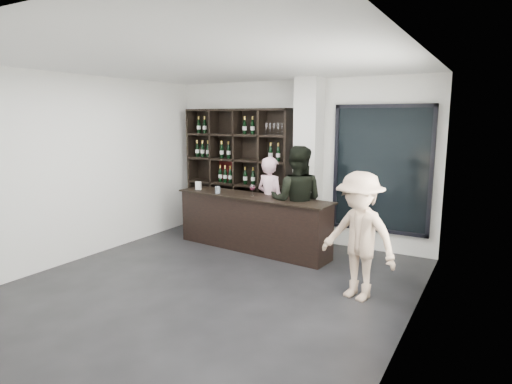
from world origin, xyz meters
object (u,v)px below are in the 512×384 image
Objects in this scene: taster_black at (297,201)px; customer at (359,236)px; taster_pink at (270,202)px; tasting_counter at (252,223)px; wine_shelf at (238,172)px.

customer is (1.37, -1.16, -0.10)m from taster_black.
customer is at bearing 161.39° from taster_pink.
tasting_counter is 0.89m from taster_black.
taster_pink reaches higher than tasting_counter.
taster_black is (0.78, 0.10, 0.43)m from tasting_counter.
wine_shelf is 3.52m from customer.
taster_black reaches higher than tasting_counter.
taster_black is at bearing 12.68° from tasting_counter.
taster_pink is at bearing 59.84° from tasting_counter.
taster_black reaches higher than taster_pink.
customer is (2.15, -1.06, 0.33)m from tasting_counter.
customer is at bearing -21.02° from tasting_counter.
taster_black reaches higher than customer.
wine_shelf is 1.51× the size of taster_pink.
customer reaches higher than taster_pink.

